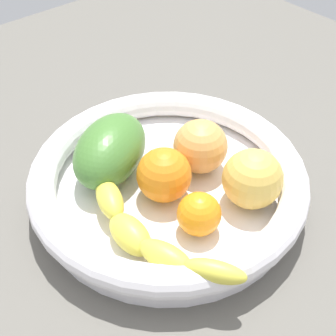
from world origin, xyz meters
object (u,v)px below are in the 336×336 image
Objects in this scene: orange_front at (199,214)px; orange_mid_left at (164,175)px; banana_draped_left at (139,225)px; mango_green at (110,150)px; fruit_bowl at (168,181)px; apple_yellow at (252,179)px; peach_blush at (198,145)px.

orange_front is 0.76× the size of orange_mid_left.
banana_draped_left is at bearing 118.05° from orange_mid_left.
orange_front is 14.43cm from mango_green.
fruit_bowl is 3.03cm from orange_mid_left.
apple_yellow is (-15.05, -9.54, -0.02)cm from mango_green.
mango_green is (6.70, 3.73, 2.86)cm from fruit_bowl.
orange_mid_left is at bearing -5.25° from orange_front.
fruit_bowl is 9.26cm from banana_draped_left.
mango_green reaches higher than peach_blush.
fruit_bowl is 6.83× the size of orange_front.
orange_front is at bearing 165.30° from fruit_bowl.
apple_yellow is (-7.48, -7.18, 0.27)cm from orange_mid_left.
mango_green is at bearing 55.21° from peach_blush.
peach_blush reaches higher than banana_draped_left.
orange_front is at bearing -118.01° from banana_draped_left.
banana_draped_left is at bearing 61.99° from orange_front.
apple_yellow is (-0.77, -7.80, 1.08)cm from orange_front.
fruit_bowl is at bearing -150.88° from mango_green.
fruit_bowl is at bearing 34.84° from apple_yellow.
fruit_bowl is 4.78× the size of apple_yellow.
apple_yellow is at bearing -95.65° from orange_front.
apple_yellow is at bearing -177.31° from peach_blush.
fruit_bowl is 8.19cm from mango_green.
fruit_bowl is at bearing -14.70° from orange_front.
apple_yellow reaches higher than orange_mid_left.
orange_front is at bearing 174.75° from orange_mid_left.
banana_draped_left reaches higher than fruit_bowl.
apple_yellow is at bearing -145.16° from fruit_bowl.
orange_mid_left reaches higher than orange_front.
peach_blush is at bearing -79.79° from orange_mid_left.
banana_draped_left is at bearing 159.04° from mango_green.
apple_yellow is (-8.70, -0.41, 0.12)cm from peach_blush.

